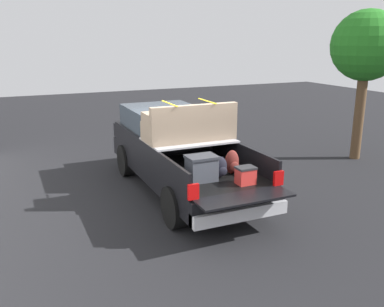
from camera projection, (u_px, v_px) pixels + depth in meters
ground_plane at (182, 191)px, 10.03m from camera, size 40.00×40.00×0.00m
pickup_truck at (176, 149)px, 10.10m from camera, size 6.05×2.06×2.23m
tree_background at (366, 47)px, 11.93m from camera, size 2.03×2.03×4.39m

